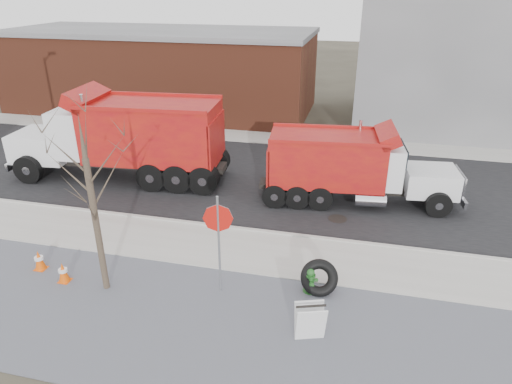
% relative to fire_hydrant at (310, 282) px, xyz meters
% --- Properties ---
extents(ground, '(120.00, 120.00, 0.00)m').
position_rel_fire_hydrant_xyz_m(ground, '(-2.55, 1.41, -0.35)').
color(ground, '#383328').
rests_on(ground, ground).
extents(gravel_verge, '(60.00, 5.00, 0.03)m').
position_rel_fire_hydrant_xyz_m(gravel_verge, '(-2.55, -2.09, -0.34)').
color(gravel_verge, gray).
rests_on(gravel_verge, ground).
extents(sidewalk, '(60.00, 2.50, 0.06)m').
position_rel_fire_hydrant_xyz_m(sidewalk, '(-2.55, 1.66, -0.32)').
color(sidewalk, '#9E9B93').
rests_on(sidewalk, ground).
extents(curb, '(60.00, 0.15, 0.11)m').
position_rel_fire_hydrant_xyz_m(curb, '(-2.55, 2.96, -0.30)').
color(curb, '#9E9B93').
rests_on(curb, ground).
extents(road, '(60.00, 9.40, 0.02)m').
position_rel_fire_hydrant_xyz_m(road, '(-2.55, 7.71, -0.34)').
color(road, black).
rests_on(road, ground).
extents(far_sidewalk, '(60.00, 2.00, 0.06)m').
position_rel_fire_hydrant_xyz_m(far_sidewalk, '(-2.55, 13.41, -0.32)').
color(far_sidewalk, '#9E9B93').
rests_on(far_sidewalk, ground).
extents(building_grey, '(12.00, 10.00, 8.00)m').
position_rel_fire_hydrant_xyz_m(building_grey, '(6.45, 19.41, 3.65)').
color(building_grey, gray).
rests_on(building_grey, ground).
extents(building_brick, '(20.20, 8.20, 5.30)m').
position_rel_fire_hydrant_xyz_m(building_brick, '(-12.55, 18.41, 2.30)').
color(building_brick, brown).
rests_on(building_brick, ground).
extents(bare_tree, '(3.20, 3.20, 5.20)m').
position_rel_fire_hydrant_xyz_m(bare_tree, '(-5.75, -1.19, 2.94)').
color(bare_tree, '#382D23').
rests_on(bare_tree, ground).
extents(fire_hydrant, '(0.44, 0.43, 0.77)m').
position_rel_fire_hydrant_xyz_m(fire_hydrant, '(0.00, 0.00, 0.00)').
color(fire_hydrant, '#256127').
rests_on(fire_hydrant, ground).
extents(truck_tire, '(1.13, 0.96, 1.02)m').
position_rel_fire_hydrant_xyz_m(truck_tire, '(0.24, 0.08, 0.12)').
color(truck_tire, black).
rests_on(truck_tire, ground).
extents(stop_sign, '(0.81, 0.19, 3.01)m').
position_rel_fire_hydrant_xyz_m(stop_sign, '(-2.49, -0.56, 1.69)').
color(stop_sign, gray).
rests_on(stop_sign, ground).
extents(sandwich_board, '(0.84, 0.67, 1.02)m').
position_rel_fire_hydrant_xyz_m(sandwich_board, '(0.23, -1.91, 0.19)').
color(sandwich_board, white).
rests_on(sandwich_board, ground).
extents(traffic_cone_near, '(0.34, 0.34, 0.65)m').
position_rel_fire_hydrant_xyz_m(traffic_cone_near, '(-7.12, -1.20, -0.03)').
color(traffic_cone_near, '#E55007').
rests_on(traffic_cone_near, ground).
extents(traffic_cone_far, '(0.34, 0.34, 0.66)m').
position_rel_fire_hydrant_xyz_m(traffic_cone_far, '(-8.21, -0.82, -0.02)').
color(traffic_cone_far, '#E55007').
rests_on(traffic_cone_far, ground).
extents(dump_truck_red_a, '(7.81, 2.85, 3.13)m').
position_rel_fire_hydrant_xyz_m(dump_truck_red_a, '(0.70, 6.26, 1.24)').
color(dump_truck_red_a, black).
rests_on(dump_truck_red_a, ground).
extents(dump_truck_red_b, '(9.62, 3.43, 3.97)m').
position_rel_fire_hydrant_xyz_m(dump_truck_red_b, '(-8.97, 6.42, 1.67)').
color(dump_truck_red_b, black).
rests_on(dump_truck_red_b, ground).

